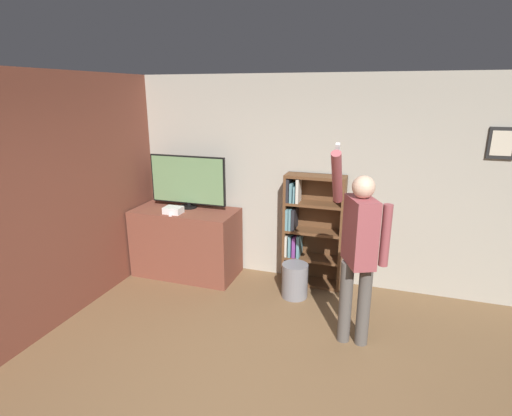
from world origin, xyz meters
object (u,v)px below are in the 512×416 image
(television, at_px, (188,181))
(waste_bin, at_px, (295,280))
(person, at_px, (359,246))
(game_console, at_px, (173,210))
(bookshelf, at_px, (308,232))

(television, height_order, waste_bin, television)
(person, relative_size, waste_bin, 4.75)
(game_console, xyz_separation_m, waste_bin, (1.66, -0.00, -0.76))
(television, height_order, game_console, television)
(game_console, bearing_deg, person, -17.04)
(television, relative_size, bookshelf, 0.74)
(person, xyz_separation_m, waste_bin, (-0.78, 0.75, -0.84))
(television, xyz_separation_m, game_console, (-0.07, -0.30, -0.33))
(bookshelf, bearing_deg, waste_bin, -98.40)
(bookshelf, bearing_deg, television, -175.94)
(bookshelf, xyz_separation_m, person, (0.72, -1.17, 0.34))
(television, bearing_deg, bookshelf, 4.06)
(television, xyz_separation_m, person, (2.36, -1.05, -0.25))
(game_console, distance_m, person, 2.55)
(person, bearing_deg, television, -137.80)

